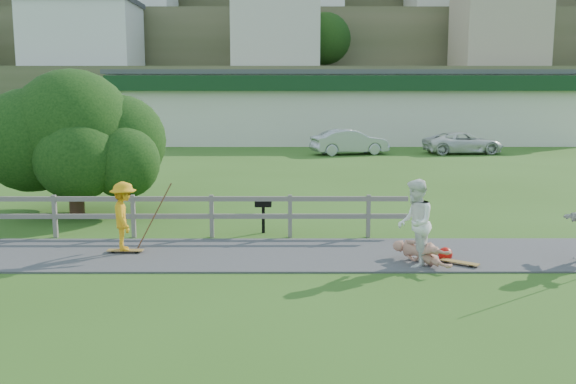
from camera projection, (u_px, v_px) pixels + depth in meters
name	position (u px, v px, depth m)	size (l,w,h in m)	color
ground	(291.00, 274.00, 13.17)	(260.00, 260.00, 0.00)	#315719
path	(290.00, 254.00, 14.65)	(34.00, 3.00, 0.04)	#3D3D3F
fence	(109.00, 210.00, 16.30)	(15.05, 0.10, 1.10)	#635E57
strip_mall	(342.00, 106.00, 47.28)	(32.50, 10.75, 5.10)	beige
hillside	(287.00, 22.00, 101.10)	(220.00, 67.00, 47.50)	#454C2D
skater_rider	(124.00, 221.00, 14.61)	(1.02, 0.59, 1.58)	orange
skater_fallen	(422.00, 252.00, 13.76)	(1.55, 0.37, 0.56)	tan
spectator_a	(415.00, 223.00, 13.59)	(0.91, 0.71, 1.88)	white
car_silver	(350.00, 142.00, 37.60)	(1.56, 4.47, 1.47)	#ADB0B5
car_white	(463.00, 143.00, 38.03)	(2.14, 4.64, 1.29)	silver
tree	(75.00, 163.00, 19.43)	(5.89, 5.89, 3.10)	black
bbq	(263.00, 215.00, 16.86)	(0.44, 0.33, 0.94)	black
longboard_rider	(125.00, 252.00, 14.72)	(0.82, 0.20, 0.09)	olive
longboard_fallen	(460.00, 264.00, 13.70)	(0.83, 0.20, 0.09)	olive
helmet	(445.00, 254.00, 14.13)	(0.31, 0.31, 0.31)	#BD0F09
pole_rider	(154.00, 212.00, 14.99)	(0.03, 0.03, 1.81)	brown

